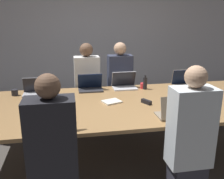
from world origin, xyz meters
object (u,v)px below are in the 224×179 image
object	(u,v)px
cup_far_center	(143,86)
person_near_left	(53,160)
laptop_near_midright	(174,112)
person_near_midright	(190,142)
laptop_far_right	(183,81)
cup_far_left	(15,92)
person_far_center	(120,86)
laptop_far_midleft	(90,85)
laptop_far_left	(35,89)
bottle_near_midright	(193,104)
laptop_far_center	(124,83)
bottle_far_center	(145,83)
laptop_near_left	(57,122)
cup_far_right	(199,83)
stapler	(146,102)
person_far_midleft	(87,88)

from	to	relation	value
cup_far_center	person_near_left	size ratio (longest dim) A/B	0.06
laptop_near_midright	person_near_midright	xyz separation A→B (m)	(-0.01, -0.40, -0.15)
laptop_far_right	cup_far_left	size ratio (longest dim) A/B	3.82
person_far_center	laptop_near_midright	world-z (taller)	person_far_center
laptop_far_midleft	laptop_far_left	distance (m)	0.79
bottle_near_midright	person_far_center	bearing A→B (deg)	109.00
person_near_midright	laptop_far_left	xyz separation A→B (m)	(-1.55, 1.58, 0.14)
laptop_far_center	bottle_far_center	world-z (taller)	laptop_far_center
person_far_center	person_near_left	world-z (taller)	person_far_center
bottle_far_center	laptop_near_midright	bearing A→B (deg)	-91.87
laptop_near_left	cup_far_right	bearing A→B (deg)	-149.92
person_far_center	bottle_far_center	world-z (taller)	person_far_center
bottle_far_center	laptop_far_right	bearing A→B (deg)	5.43
laptop_far_left	cup_far_left	xyz separation A→B (m)	(-0.28, -0.02, -0.02)
laptop_far_midleft	cup_far_right	xyz separation A→B (m)	(1.74, -0.04, -0.03)
person_far_center	laptop_far_right	distance (m)	1.04
person_near_midright	stapler	xyz separation A→B (m)	(-0.14, 0.90, 0.10)
bottle_near_midright	laptop_far_left	xyz separation A→B (m)	(-1.85, 1.05, -0.03)
laptop_far_midleft	cup_far_right	size ratio (longest dim) A/B	3.83
person_far_midleft	bottle_near_midright	distance (m)	1.83
person_near_left	stapler	bearing A→B (deg)	-138.60
laptop_far_center	cup_far_center	size ratio (longest dim) A/B	4.28
laptop_far_right	person_near_midright	xyz separation A→B (m)	(-0.70, -1.61, -0.15)
person_near_midright	bottle_near_midright	size ratio (longest dim) A/B	6.57
bottle_near_midright	stapler	xyz separation A→B (m)	(-0.43, 0.37, -0.07)
bottle_far_center	laptop_far_left	bearing A→B (deg)	178.76
cup_far_right	person_near_left	world-z (taller)	person_near_left
laptop_near_left	laptop_far_right	bearing A→B (deg)	-146.48
cup_far_left	cup_far_center	bearing A→B (deg)	0.68
laptop_near_left	person_near_left	distance (m)	0.44
cup_far_center	cup_far_left	bearing A→B (deg)	-179.32
person_far_center	stapler	xyz separation A→B (m)	(0.10, -1.15, 0.10)
person_far_center	bottle_near_midright	distance (m)	1.62
cup_far_center	person_far_center	bearing A→B (deg)	118.73
person_far_center	cup_far_left	world-z (taller)	person_far_center
laptop_far_midleft	bottle_near_midright	world-z (taller)	laptop_far_midleft
laptop_far_midleft	bottle_far_center	bearing A→B (deg)	-6.78
bottle_far_center	laptop_far_midleft	bearing A→B (deg)	173.22
laptop_near_midright	laptop_far_center	bearing A→B (deg)	-78.34
laptop_far_center	cup_far_right	size ratio (longest dim) A/B	3.85
laptop_far_center	laptop_far_left	xyz separation A→B (m)	(-1.31, -0.08, -0.01)
laptop_far_midleft	cup_far_left	size ratio (longest dim) A/B	4.11
bottle_near_midright	laptop_near_left	xyz separation A→B (m)	(-1.51, -0.19, -0.02)
cup_far_right	bottle_far_center	bearing A→B (deg)	-176.30
person_near_midright	person_far_midleft	bearing A→B (deg)	-68.42
laptop_far_center	laptop_far_left	size ratio (longest dim) A/B	1.07
laptop_far_left	bottle_far_center	bearing A→B (deg)	-1.24
laptop_far_right	bottle_near_midright	distance (m)	1.15
laptop_far_midleft	person_near_left	bearing A→B (deg)	-105.50
laptop_far_center	person_far_center	size ratio (longest dim) A/B	0.26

